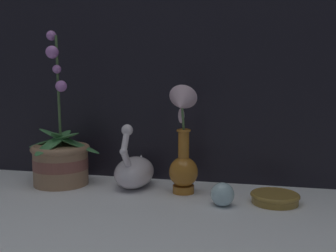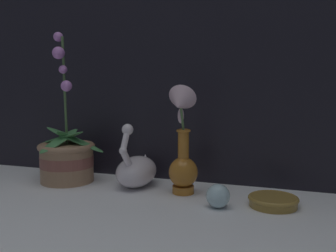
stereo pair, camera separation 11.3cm
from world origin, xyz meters
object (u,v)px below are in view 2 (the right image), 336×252
at_px(glass_sphere, 218,196).
at_px(amber_dish, 273,201).
at_px(orchid_potted_plant, 67,156).
at_px(swan_figurine, 137,169).
at_px(blue_vase, 182,150).

bearing_deg(glass_sphere, amber_dish, 22.25).
relative_size(glass_sphere, amber_dish, 0.48).
bearing_deg(orchid_potted_plant, swan_figurine, 5.25).
relative_size(orchid_potted_plant, swan_figurine, 2.30).
distance_m(orchid_potted_plant, amber_dish, 0.66).
relative_size(blue_vase, amber_dish, 2.42).
bearing_deg(amber_dish, orchid_potted_plant, 176.06).
height_order(orchid_potted_plant, blue_vase, orchid_potted_plant).
relative_size(blue_vase, glass_sphere, 5.06).
xyz_separation_m(blue_vase, amber_dish, (0.26, -0.03, -0.11)).
xyz_separation_m(swan_figurine, glass_sphere, (0.28, -0.12, -0.02)).
distance_m(orchid_potted_plant, glass_sphere, 0.53).
bearing_deg(orchid_potted_plant, blue_vase, -2.13).
xyz_separation_m(orchid_potted_plant, swan_figurine, (0.24, 0.02, -0.03)).
distance_m(orchid_potted_plant, blue_vase, 0.40).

